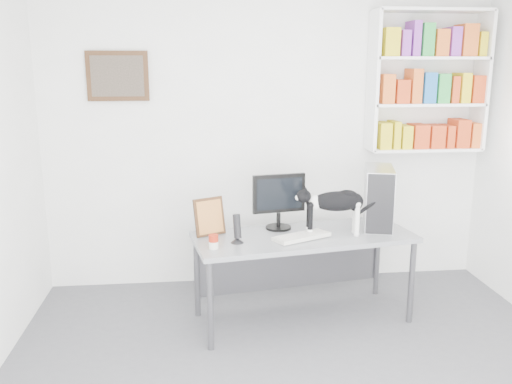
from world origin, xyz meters
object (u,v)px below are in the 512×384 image
(desk, at_px, (303,277))
(soup_can, at_px, (214,242))
(monitor, at_px, (279,201))
(keyboard, at_px, (302,236))
(cat, at_px, (335,212))
(bookshelf, at_px, (428,81))
(pc_tower, at_px, (378,197))
(leaning_print, at_px, (209,216))
(speaker, at_px, (237,228))

(desk, height_order, soup_can, soup_can)
(monitor, xyz_separation_m, keyboard, (0.14, -0.27, -0.21))
(keyboard, xyz_separation_m, cat, (0.27, 0.07, 0.16))
(keyboard, relative_size, soup_can, 4.28)
(bookshelf, height_order, desk, bookshelf)
(pc_tower, distance_m, soup_can, 1.43)
(soup_can, distance_m, cat, 0.98)
(leaning_print, distance_m, cat, 0.97)
(keyboard, distance_m, cat, 0.32)
(speaker, bearing_deg, soup_can, -168.05)
(pc_tower, distance_m, cat, 0.46)
(desk, xyz_separation_m, leaning_print, (-0.73, 0.08, 0.50))
(bookshelf, distance_m, leaning_print, 2.29)
(keyboard, height_order, pc_tower, pc_tower)
(desk, xyz_separation_m, monitor, (-0.17, 0.18, 0.58))
(leaning_print, bearing_deg, soup_can, -111.47)
(desk, height_order, monitor, monitor)
(bookshelf, relative_size, monitor, 2.71)
(desk, bearing_deg, cat, -16.08)
(soup_can, bearing_deg, desk, 19.56)
(keyboard, bearing_deg, pc_tower, -4.00)
(bookshelf, height_order, monitor, bookshelf)
(keyboard, bearing_deg, cat, -11.85)
(monitor, height_order, keyboard, monitor)
(leaning_print, bearing_deg, pc_tower, -21.00)
(pc_tower, height_order, soup_can, pc_tower)
(bookshelf, distance_m, desk, 2.07)
(soup_can, bearing_deg, pc_tower, 17.45)
(bookshelf, distance_m, speaker, 2.22)
(keyboard, bearing_deg, bookshelf, 7.49)
(keyboard, bearing_deg, monitor, 91.15)
(soup_can, bearing_deg, cat, 13.34)
(monitor, xyz_separation_m, cat, (0.41, -0.21, -0.05))
(monitor, bearing_deg, pc_tower, -10.19)
(bookshelf, bearing_deg, desk, -149.44)
(bookshelf, bearing_deg, soup_can, -153.22)
(desk, distance_m, monitor, 0.63)
(leaning_print, relative_size, cat, 0.52)
(bookshelf, xyz_separation_m, speaker, (-1.76, -0.87, -1.03))
(speaker, relative_size, cat, 0.39)
(cat, bearing_deg, bookshelf, 40.05)
(leaning_print, bearing_deg, bookshelf, -6.61)
(keyboard, xyz_separation_m, leaning_print, (-0.69, 0.17, 0.13))
(pc_tower, relative_size, soup_can, 4.71)
(bookshelf, distance_m, soup_can, 2.43)
(keyboard, distance_m, pc_tower, 0.76)
(keyboard, distance_m, speaker, 0.51)
(speaker, height_order, cat, cat)
(monitor, bearing_deg, desk, -56.06)
(leaning_print, distance_m, soup_can, 0.35)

